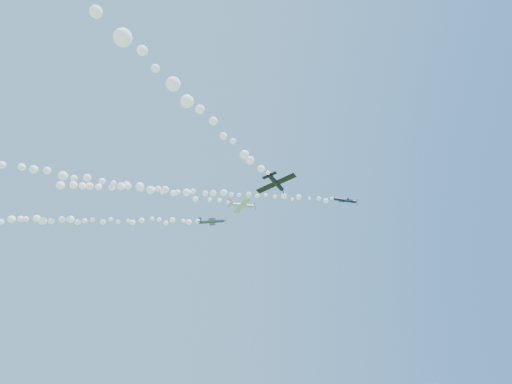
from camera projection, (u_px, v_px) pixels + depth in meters
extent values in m
cylinder|color=silver|center=(241.00, 205.00, 114.55)|extent=(6.65, 3.91, 1.47)
cone|color=silver|center=(254.00, 206.00, 116.22)|extent=(1.19, 1.19, 0.99)
cone|color=red|center=(255.00, 206.00, 116.45)|extent=(0.47, 0.45, 0.35)
cube|color=black|center=(255.00, 206.00, 116.39)|extent=(0.35, 0.52, 2.17)
cube|color=silver|center=(242.00, 206.00, 114.61)|extent=(3.78, 8.55, 1.86)
cube|color=silver|center=(231.00, 204.00, 113.20)|extent=(1.69, 3.11, 0.71)
cube|color=red|center=(230.00, 202.00, 113.46)|extent=(1.24, 0.61, 1.45)
sphere|color=black|center=(244.00, 204.00, 115.20)|extent=(1.10, 1.14, 1.02)
cylinder|color=#0D173D|center=(345.00, 200.00, 109.73)|extent=(5.71, 2.52, 1.29)
cone|color=#0D173D|center=(356.00, 202.00, 110.11)|extent=(0.93, 0.93, 0.83)
cone|color=white|center=(358.00, 202.00, 110.16)|extent=(0.37, 0.34, 0.30)
cube|color=black|center=(357.00, 202.00, 110.15)|extent=(0.19, 0.63, 1.77)
cube|color=#0D173D|center=(346.00, 201.00, 109.75)|extent=(1.84, 6.84, 2.17)
cube|color=#0D173D|center=(335.00, 199.00, 109.43)|extent=(0.95, 2.42, 0.82)
cube|color=white|center=(335.00, 197.00, 109.49)|extent=(0.99, 0.43, 1.19)
sphere|color=black|center=(348.00, 199.00, 109.88)|extent=(0.77, 0.87, 0.90)
cylinder|color=#384252|center=(211.00, 222.00, 99.90)|extent=(5.84, 2.08, 1.34)
cone|color=#384252|center=(224.00, 221.00, 100.19)|extent=(0.89, 0.91, 0.83)
cone|color=navy|center=(226.00, 220.00, 100.23)|extent=(0.36, 0.33, 0.30)
cube|color=black|center=(226.00, 221.00, 100.22)|extent=(0.25, 0.27, 1.82)
cube|color=#384252|center=(212.00, 222.00, 99.89)|extent=(2.37, 7.22, 0.86)
cube|color=#384252|center=(200.00, 222.00, 99.68)|extent=(1.14, 2.58, 0.36)
cube|color=navy|center=(200.00, 220.00, 99.82)|extent=(1.03, 0.29, 1.23)
sphere|color=black|center=(214.00, 220.00, 100.08)|extent=(0.84, 0.83, 0.81)
cylinder|color=black|center=(275.00, 182.00, 66.71)|extent=(2.52, 5.30, 1.06)
cone|color=black|center=(282.00, 190.00, 69.08)|extent=(0.90, 0.86, 0.76)
cone|color=gold|center=(283.00, 191.00, 69.41)|extent=(0.33, 0.35, 0.27)
cube|color=black|center=(283.00, 190.00, 69.32)|extent=(0.45, 0.46, 1.65)
cube|color=black|center=(276.00, 183.00, 66.84)|extent=(5.98, 4.72, 2.03)
cube|color=black|center=(269.00, 175.00, 64.77)|extent=(2.27, 1.90, 0.76)
cube|color=gold|center=(269.00, 173.00, 64.96)|extent=(0.76, 0.95, 1.09)
sphere|color=black|center=(277.00, 182.00, 67.50)|extent=(1.00, 1.00, 0.83)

